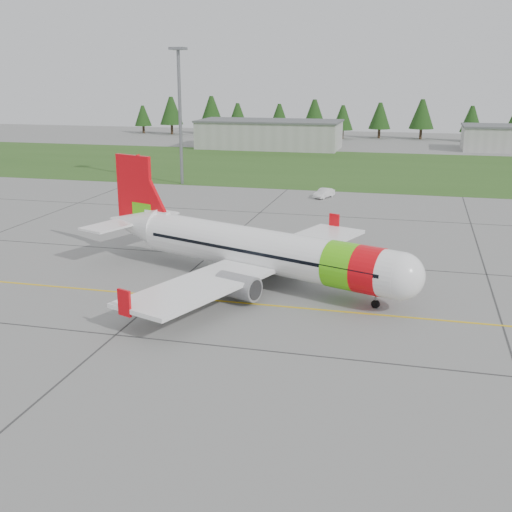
# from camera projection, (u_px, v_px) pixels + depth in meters

# --- Properties ---
(ground) EXTENTS (320.00, 320.00, 0.00)m
(ground) POSITION_uv_depth(u_px,v_px,m) (343.00, 359.00, 38.78)
(ground) COLOR gray
(ground) RESTS_ON ground
(aircraft) EXTENTS (30.06, 28.57, 9.50)m
(aircraft) POSITION_uv_depth(u_px,v_px,m) (257.00, 250.00, 52.39)
(aircraft) COLOR white
(aircraft) RESTS_ON ground
(service_van) EXTENTS (1.75, 1.71, 3.90)m
(service_van) POSITION_uv_depth(u_px,v_px,m) (324.00, 184.00, 88.68)
(service_van) COLOR silver
(service_van) RESTS_ON ground
(grass_strip) EXTENTS (320.00, 50.00, 0.03)m
(grass_strip) POSITION_uv_depth(u_px,v_px,m) (397.00, 170.00, 115.23)
(grass_strip) COLOR #30561E
(grass_strip) RESTS_ON ground
(taxi_guideline) EXTENTS (120.00, 0.25, 0.02)m
(taxi_guideline) POSITION_uv_depth(u_px,v_px,m) (356.00, 313.00, 46.23)
(taxi_guideline) COLOR gold
(taxi_guideline) RESTS_ON ground
(hangar_west) EXTENTS (32.00, 14.00, 6.00)m
(hangar_west) POSITION_uv_depth(u_px,v_px,m) (269.00, 135.00, 147.58)
(hangar_west) COLOR #A8A8A3
(hangar_west) RESTS_ON ground
(floodlight_mast) EXTENTS (0.50, 0.50, 20.00)m
(floodlight_mast) POSITION_uv_depth(u_px,v_px,m) (180.00, 119.00, 97.65)
(floodlight_mast) COLOR slate
(floodlight_mast) RESTS_ON ground
(treeline) EXTENTS (160.00, 8.00, 10.00)m
(treeline) POSITION_uv_depth(u_px,v_px,m) (407.00, 120.00, 166.08)
(treeline) COLOR #1C3F14
(treeline) RESTS_ON ground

